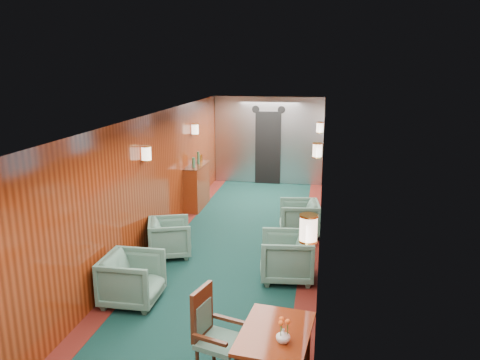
% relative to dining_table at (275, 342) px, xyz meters
% --- Properties ---
extents(room, '(12.00, 12.10, 2.40)m').
position_rel_dining_table_xyz_m(room, '(-1.12, 2.69, 1.04)').
color(room, '#0C2B26').
rests_on(room, ground).
extents(bulkhead, '(2.98, 0.17, 2.39)m').
position_rel_dining_table_xyz_m(bulkhead, '(-1.12, 8.60, 0.59)').
color(bulkhead, '#B3B4BA').
rests_on(bulkhead, ground).
extents(windows_right, '(0.02, 8.60, 0.80)m').
position_rel_dining_table_xyz_m(windows_right, '(0.37, 2.94, 0.85)').
color(windows_right, '#A7A9AD').
rests_on(windows_right, ground).
extents(wall_sconces, '(2.97, 7.97, 0.25)m').
position_rel_dining_table_xyz_m(wall_sconces, '(-1.12, 3.26, 1.19)').
color(wall_sconces, beige).
rests_on(wall_sconces, ground).
extents(dining_table, '(0.76, 1.02, 0.71)m').
position_rel_dining_table_xyz_m(dining_table, '(0.00, 0.00, 0.00)').
color(dining_table, maroon).
rests_on(dining_table, ground).
extents(side_chair, '(0.54, 0.56, 1.00)m').
position_rel_dining_table_xyz_m(side_chair, '(-0.68, 0.18, -0.06)').
color(side_chair, '#1B3F36').
rests_on(side_chair, ground).
extents(credenza, '(0.35, 1.13, 1.29)m').
position_rel_dining_table_xyz_m(credenza, '(-2.46, 6.01, -0.08)').
color(credenza, maroon).
rests_on(credenza, ground).
extents(flower_vase, '(0.17, 0.17, 0.14)m').
position_rel_dining_table_xyz_m(flower_vase, '(0.09, -0.17, 0.18)').
color(flower_vase, beige).
rests_on(flower_vase, dining_table).
extents(armchair_left_near, '(0.78, 0.76, 0.70)m').
position_rel_dining_table_xyz_m(armchair_left_near, '(-2.15, 1.53, -0.25)').
color(armchair_left_near, '#1B3F36').
rests_on(armchair_left_near, ground).
extents(armchair_left_far, '(0.91, 0.90, 0.65)m').
position_rel_dining_table_xyz_m(armchair_left_far, '(-2.17, 3.20, -0.27)').
color(armchair_left_far, '#1B3F36').
rests_on(armchair_left_far, ground).
extents(armchair_right_near, '(0.88, 0.86, 0.73)m').
position_rel_dining_table_xyz_m(armchair_right_near, '(-0.11, 2.65, -0.24)').
color(armchair_right_near, '#1B3F36').
rests_on(armchair_right_near, ground).
extents(armchair_right_far, '(0.84, 0.82, 0.68)m').
position_rel_dining_table_xyz_m(armchair_right_far, '(-0.03, 4.61, -0.26)').
color(armchair_right_far, '#1B3F36').
rests_on(armchair_right_far, ground).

